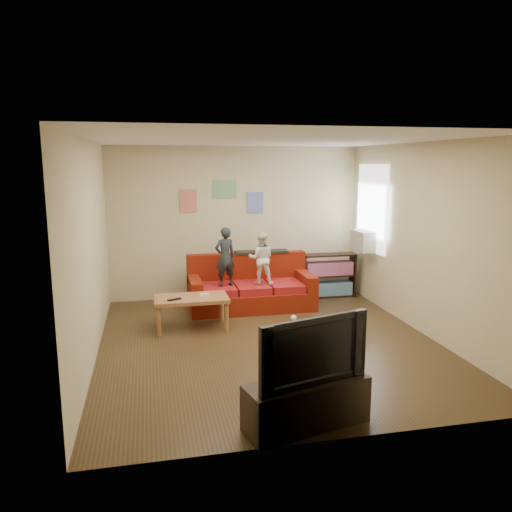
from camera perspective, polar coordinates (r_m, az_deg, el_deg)
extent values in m
cube|color=#45321B|center=(6.92, 1.42, -9.83)|extent=(4.50, 5.00, 0.01)
cube|color=white|center=(6.49, 1.53, 13.19)|extent=(4.50, 5.00, 0.01)
cube|color=beige|center=(9.00, -2.30, 3.85)|extent=(4.50, 0.01, 2.70)
cube|color=beige|center=(4.23, 9.54, -4.12)|extent=(4.50, 0.01, 2.70)
cube|color=beige|center=(6.43, -18.45, 0.55)|extent=(0.01, 5.00, 2.70)
cube|color=beige|center=(7.43, 18.64, 1.84)|extent=(0.01, 5.00, 2.70)
cube|color=maroon|center=(8.41, -0.57, -4.95)|extent=(2.07, 0.93, 0.31)
cube|color=maroon|center=(8.66, -1.07, -1.50)|extent=(2.07, 0.19, 0.57)
cube|color=maroon|center=(8.20, -7.02, -3.37)|extent=(0.19, 0.93, 0.26)
cube|color=maroon|center=(8.57, 5.60, -2.73)|extent=(0.19, 0.93, 0.26)
cube|color=maroon|center=(8.19, -4.35, -3.83)|extent=(0.54, 0.70, 0.12)
cube|color=maroon|center=(8.28, -0.47, -3.63)|extent=(0.54, 0.70, 0.12)
cube|color=maroon|center=(8.41, 3.31, -3.42)|extent=(0.54, 0.70, 0.12)
cube|color=black|center=(8.65, 0.60, 0.49)|extent=(0.93, 0.23, 0.04)
imported|color=#1E2527|center=(8.06, -3.57, -0.08)|extent=(0.41, 0.33, 0.97)
imported|color=white|center=(8.18, 0.59, -0.27)|extent=(0.48, 0.40, 0.86)
cube|color=#9F683C|center=(7.38, -7.41, -4.86)|extent=(1.07, 0.59, 0.05)
cylinder|color=#9F683C|center=(7.20, -11.05, -7.38)|extent=(0.06, 0.06, 0.43)
cylinder|color=#9F683C|center=(7.27, -3.40, -7.00)|extent=(0.06, 0.06, 0.43)
cylinder|color=#9F683C|center=(7.66, -11.13, -6.28)|extent=(0.06, 0.06, 0.43)
cylinder|color=#9F683C|center=(7.73, -3.95, -5.94)|extent=(0.06, 0.06, 0.43)
cube|color=black|center=(7.24, -9.32, -4.91)|extent=(0.21, 0.13, 0.02)
cube|color=white|center=(7.43, -5.91, -4.37)|extent=(0.15, 0.08, 0.03)
cube|color=black|center=(9.02, 5.40, -2.34)|extent=(0.03, 0.30, 0.79)
cube|color=black|center=(9.35, 11.00, -2.03)|extent=(0.03, 0.30, 0.79)
cube|color=black|center=(9.27, 8.19, -4.47)|extent=(0.98, 0.30, 0.03)
cube|color=black|center=(9.10, 8.31, 0.14)|extent=(0.98, 0.30, 0.03)
cube|color=black|center=(9.17, 8.25, -2.19)|extent=(0.93, 0.30, 0.02)
cube|color=#3F6B8C|center=(9.23, 8.21, -3.68)|extent=(0.87, 0.25, 0.24)
cube|color=#8C3F6D|center=(9.15, 8.27, -1.39)|extent=(0.87, 0.25, 0.24)
cube|color=white|center=(8.83, 13.09, 5.34)|extent=(0.04, 1.08, 1.48)
cube|color=#B7B2A3|center=(8.84, 12.23, 1.72)|extent=(0.28, 0.55, 0.35)
cube|color=#D87266|center=(8.84, -7.77, 6.24)|extent=(0.30, 0.01, 0.40)
cube|color=#72B27F|center=(8.90, -3.59, 7.63)|extent=(0.42, 0.01, 0.32)
cube|color=#727FCC|center=(9.01, -0.09, 6.10)|extent=(0.30, 0.01, 0.38)
cube|color=silver|center=(8.52, 5.41, -5.02)|extent=(0.40, 0.30, 0.24)
cube|color=silver|center=(8.48, 5.42, -4.08)|extent=(0.42, 0.32, 0.05)
cube|color=black|center=(8.38, 5.73, -5.24)|extent=(0.18, 0.00, 0.06)
cube|color=black|center=(4.84, 5.80, -16.42)|extent=(1.24, 0.66, 0.44)
imported|color=black|center=(4.61, 5.93, -10.42)|extent=(1.11, 0.45, 0.64)
sphere|color=silver|center=(7.80, 4.31, -7.07)|extent=(0.10, 0.10, 0.09)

